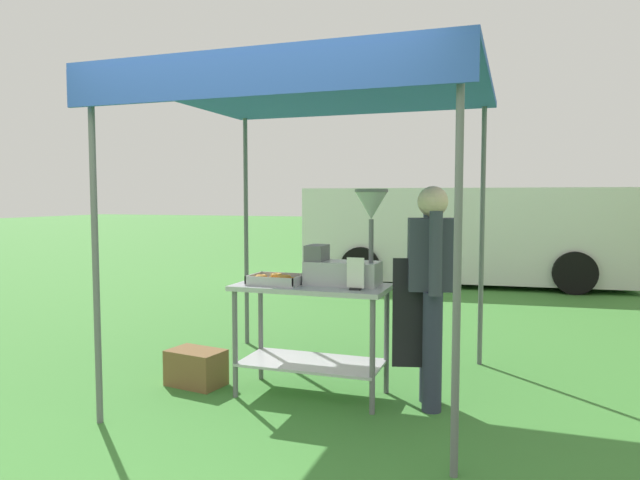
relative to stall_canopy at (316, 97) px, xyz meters
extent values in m
plane|color=#3D7F33|center=(-0.10, 4.95, -2.29)|extent=(70.00, 70.00, 0.00)
cylinder|color=slate|center=(-1.18, -1.08, -1.13)|extent=(0.04, 0.04, 2.34)
cylinder|color=slate|center=(1.18, -1.08, -1.13)|extent=(0.04, 0.04, 2.34)
cylinder|color=slate|center=(-1.18, 1.18, -1.13)|extent=(0.04, 0.04, 2.34)
cylinder|color=slate|center=(1.18, 1.18, -1.13)|extent=(0.04, 0.04, 2.34)
cube|color=blue|center=(0.00, 0.05, 0.07)|extent=(2.56, 2.46, 0.05)
cube|color=blue|center=(0.00, -1.17, -0.07)|extent=(2.56, 0.02, 0.24)
cube|color=#B7B7BC|center=(0.00, -0.10, -1.45)|extent=(1.17, 0.57, 0.04)
cube|color=#B7B7BC|center=(0.00, -0.10, -2.04)|extent=(1.08, 0.52, 0.02)
cylinder|color=slate|center=(-0.54, -0.33, -1.88)|extent=(0.04, 0.04, 0.83)
cylinder|color=slate|center=(0.54, -0.33, -1.88)|extent=(0.04, 0.04, 0.83)
cylinder|color=slate|center=(-0.54, 0.13, -1.88)|extent=(0.04, 0.04, 0.83)
cylinder|color=slate|center=(0.54, 0.13, -1.88)|extent=(0.04, 0.04, 0.83)
cube|color=#B7B7BC|center=(-0.27, -0.15, -1.43)|extent=(0.40, 0.30, 0.01)
cube|color=#B7B7BC|center=(-0.27, -0.29, -1.39)|extent=(0.40, 0.01, 0.06)
cube|color=#B7B7BC|center=(-0.27, 0.00, -1.39)|extent=(0.40, 0.01, 0.06)
cube|color=#B7B7BC|center=(-0.46, -0.15, -1.39)|extent=(0.01, 0.30, 0.06)
cube|color=#B7B7BC|center=(-0.08, -0.15, -1.39)|extent=(0.01, 0.30, 0.06)
torus|color=gold|center=(-0.16, -0.05, -1.40)|extent=(0.12, 0.12, 0.03)
torus|color=gold|center=(-0.34, -0.20, -1.40)|extent=(0.09, 0.09, 0.03)
torus|color=gold|center=(-0.23, -0.24, -1.40)|extent=(0.12, 0.12, 0.03)
torus|color=gold|center=(-0.25, -0.07, -1.40)|extent=(0.13, 0.13, 0.03)
torus|color=gold|center=(-0.15, -0.18, -1.40)|extent=(0.10, 0.10, 0.03)
torus|color=gold|center=(-0.25, -0.15, -1.40)|extent=(0.12, 0.12, 0.03)
torus|color=gold|center=(-0.33, -0.07, -1.40)|extent=(0.10, 0.10, 0.03)
torus|color=gold|center=(-0.41, -0.09, -1.40)|extent=(0.10, 0.10, 0.03)
torus|color=gold|center=(-0.39, -0.17, -1.38)|extent=(0.12, 0.12, 0.03)
torus|color=gold|center=(-0.31, -0.06, -1.38)|extent=(0.09, 0.09, 0.03)
torus|color=gold|center=(-0.22, -0.15, -1.38)|extent=(0.12, 0.12, 0.03)
torus|color=gold|center=(-0.20, -0.13, -1.38)|extent=(0.13, 0.13, 0.03)
cube|color=#B7B7BC|center=(0.23, -0.02, -1.34)|extent=(0.56, 0.28, 0.18)
cube|color=slate|center=(0.02, -0.02, -1.19)|extent=(0.14, 0.22, 0.12)
cylinder|color=slate|center=(0.45, -0.02, -1.09)|extent=(0.04, 0.04, 0.32)
cone|color=#B7B7BC|center=(0.45, -0.02, -0.83)|extent=(0.24, 0.24, 0.20)
cylinder|color=slate|center=(0.45, -0.02, -0.71)|extent=(0.25, 0.25, 0.02)
cube|color=black|center=(0.38, -0.23, -1.42)|extent=(0.08, 0.05, 0.02)
cube|color=white|center=(0.38, -0.23, -1.31)|extent=(0.13, 0.02, 0.22)
cylinder|color=#2D3347|center=(0.93, -0.14, -1.86)|extent=(0.14, 0.14, 0.86)
cylinder|color=#2D3347|center=(0.88, 0.06, -1.86)|extent=(0.14, 0.14, 0.86)
cube|color=#383D4C|center=(0.90, -0.04, -1.17)|extent=(0.38, 0.30, 0.52)
cube|color=black|center=(0.79, -0.07, -1.60)|extent=(0.32, 0.10, 0.80)
cylinder|color=#383D4C|center=(0.96, -0.25, -1.15)|extent=(0.11, 0.11, 0.58)
cylinder|color=#383D4C|center=(0.85, 0.17, -1.15)|extent=(0.11, 0.11, 0.58)
sphere|color=beige|center=(0.90, -0.04, -0.79)|extent=(0.22, 0.22, 0.22)
cube|color=brown|center=(-0.97, -0.18, -2.15)|extent=(0.49, 0.36, 0.29)
cube|color=white|center=(0.57, 6.46, -1.40)|extent=(5.68, 2.34, 1.60)
cube|color=#1E2833|center=(2.73, 6.64, -1.00)|extent=(0.23, 1.62, 0.70)
cylinder|color=black|center=(2.21, 7.53, -1.95)|extent=(0.70, 0.29, 0.68)
cylinder|color=black|center=(2.36, 5.67, -1.95)|extent=(0.70, 0.29, 0.68)
cylinder|color=black|center=(-1.21, 7.26, -1.95)|extent=(0.70, 0.29, 0.68)
cylinder|color=black|center=(-1.06, 5.40, -1.95)|extent=(0.70, 0.29, 0.68)
camera|label=1|loc=(1.47, -4.21, -0.77)|focal=32.34mm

